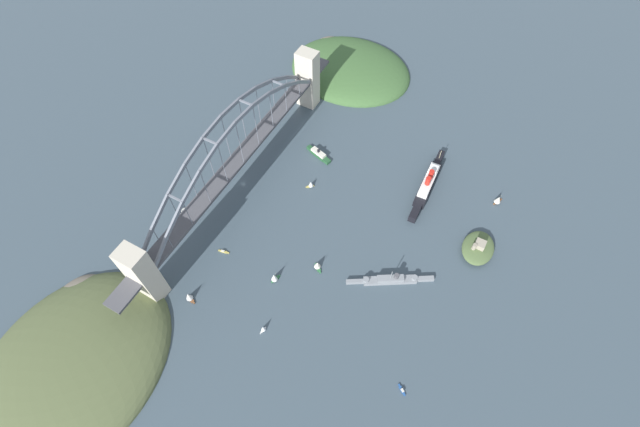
# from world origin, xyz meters

# --- Properties ---
(ground_plane) EXTENTS (1400.00, 1400.00, 0.00)m
(ground_plane) POSITION_xyz_m (0.00, 0.00, 0.00)
(ground_plane) COLOR #3D4C56
(harbor_arch_bridge) EXTENTS (306.52, 19.70, 81.97)m
(harbor_arch_bridge) POSITION_xyz_m (0.00, -0.00, 33.31)
(harbor_arch_bridge) COLOR beige
(harbor_arch_bridge) RESTS_ON ground
(headland_west_shore) EXTENTS (112.04, 135.35, 30.18)m
(headland_west_shore) POSITION_xyz_m (-189.83, 13.95, 0.00)
(headland_west_shore) COLOR #3D6033
(headland_west_shore) RESTS_ON ground
(headland_east_shore) EXTENTS (155.00, 124.02, 30.94)m
(headland_east_shore) POSITION_xyz_m (192.57, -15.20, 0.00)
(headland_east_shore) COLOR #515B38
(headland_east_shore) RESTS_ON ground
(ocean_liner) EXTENTS (85.24, 12.34, 20.84)m
(ocean_liner) POSITION_xyz_m (-76.36, 149.41, 6.00)
(ocean_liner) COLOR black
(ocean_liner) RESTS_ON ground
(naval_cruiser) EXTENTS (38.93, 61.41, 16.49)m
(naval_cruiser) POSITION_xyz_m (25.23, 158.11, 2.75)
(naval_cruiser) COLOR gray
(naval_cruiser) RESTS_ON ground
(harbor_ferry_steamer) EXTENTS (12.72, 28.90, 8.01)m
(harbor_ferry_steamer) POSITION_xyz_m (-62.55, 44.88, 2.46)
(harbor_ferry_steamer) COLOR #23512D
(harbor_ferry_steamer) RESTS_ON ground
(fort_island_mid_harbor) EXTENTS (34.34, 25.52, 12.81)m
(fort_island_mid_harbor) POSITION_xyz_m (-34.97, 209.69, 4.04)
(fort_island_mid_harbor) COLOR #4C6038
(fort_island_mid_harbor) RESTS_ON ground
(seaplane_taxiing_near_bridge) EXTENTS (9.48, 8.50, 4.63)m
(seaplane_taxiing_near_bridge) POSITION_xyz_m (52.51, -28.40, 1.83)
(seaplane_taxiing_near_bridge) COLOR #B7B7B2
(seaplane_taxiing_near_bridge) RESTS_ON ground
(small_boat_0) EXTENTS (9.13, 6.23, 10.64)m
(small_boat_0) POSITION_xyz_m (68.49, 76.79, 4.90)
(small_boat_0) COLOR #2D6B3D
(small_boat_0) RESTS_ON ground
(small_boat_1) EXTENTS (3.04, 9.50, 1.80)m
(small_boat_1) POSITION_xyz_m (67.12, 26.13, 0.65)
(small_boat_1) COLOR gold
(small_boat_1) RESTS_ON ground
(small_boat_2) EXTENTS (6.42, 4.05, 7.37)m
(small_boat_2) POSITION_xyz_m (107.23, 91.09, 3.45)
(small_boat_2) COLOR silver
(small_boat_2) RESTS_ON ground
(small_boat_3) EXTENTS (7.98, 9.04, 9.25)m
(small_boat_3) POSITION_xyz_m (42.42, 101.31, 4.27)
(small_boat_3) COLOR #2D6B3D
(small_boat_3) RESTS_ON ground
(small_boat_4) EXTENTS (6.72, 6.98, 7.62)m
(small_boat_4) POSITION_xyz_m (-26.66, 56.43, 3.59)
(small_boat_4) COLOR gold
(small_boat_4) RESTS_ON ground
(small_boat_5) EXTENTS (6.04, 7.57, 2.11)m
(small_boat_5) POSITION_xyz_m (97.42, 198.31, 0.76)
(small_boat_5) COLOR #234C8C
(small_boat_5) RESTS_ON ground
(small_boat_6) EXTENTS (6.34, 9.29, 10.44)m
(small_boat_6) POSITION_xyz_m (113.68, 27.73, 4.81)
(small_boat_6) COLOR brown
(small_boat_6) RESTS_ON ground
(small_boat_7) EXTENTS (9.67, 7.49, 9.44)m
(small_boat_7) POSITION_xyz_m (-90.40, 210.35, 4.44)
(small_boat_7) COLOR brown
(small_boat_7) RESTS_ON ground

